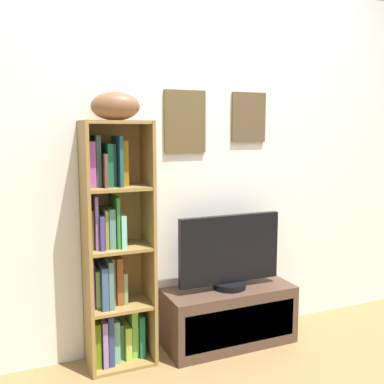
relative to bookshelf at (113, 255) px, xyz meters
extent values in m
cube|color=silver|center=(0.59, 0.14, 0.52)|extent=(4.80, 0.06, 2.40)
cube|color=brown|center=(0.51, 0.10, 0.80)|extent=(0.28, 0.02, 0.40)
cube|color=#93ADBB|center=(0.51, 0.09, 0.80)|extent=(0.23, 0.01, 0.35)
cube|color=brown|center=(0.98, 0.10, 0.84)|extent=(0.26, 0.02, 0.34)
cube|color=slate|center=(0.98, 0.09, 0.84)|extent=(0.21, 0.01, 0.29)
cube|color=olive|center=(-0.16, -0.03, 0.06)|extent=(0.02, 0.27, 1.48)
cube|color=olive|center=(0.22, -0.03, 0.06)|extent=(0.02, 0.27, 1.48)
cube|color=olive|center=(0.03, 0.10, 0.06)|extent=(0.40, 0.01, 1.48)
cube|color=olive|center=(0.03, -0.03, -0.67)|extent=(0.36, 0.26, 0.02)
cube|color=olive|center=(0.03, -0.03, -0.31)|extent=(0.36, 0.26, 0.02)
cube|color=olive|center=(0.03, -0.03, 0.05)|extent=(0.36, 0.26, 0.02)
cube|color=olive|center=(0.03, -0.03, 0.41)|extent=(0.36, 0.26, 0.02)
cube|color=olive|center=(0.03, -0.03, 0.79)|extent=(0.36, 0.26, 0.02)
cube|color=#617E13|center=(-0.12, 0.00, -0.52)|extent=(0.04, 0.19, 0.28)
cube|color=#8E72B1|center=(-0.08, -0.01, -0.52)|extent=(0.03, 0.21, 0.28)
cube|color=navy|center=(-0.04, 0.00, -0.50)|extent=(0.03, 0.20, 0.31)
cube|color=#63A98F|center=(0.00, 0.01, -0.53)|extent=(0.03, 0.18, 0.26)
cube|color=#497348|center=(0.03, 0.03, -0.55)|extent=(0.03, 0.14, 0.22)
cube|color=#A5C947|center=(0.07, 0.01, -0.55)|extent=(0.04, 0.17, 0.21)
cube|color=#75BB46|center=(0.12, 0.02, -0.50)|extent=(0.04, 0.15, 0.31)
cube|color=#1B6744|center=(0.16, 0.01, -0.53)|extent=(0.03, 0.18, 0.27)
cube|color=#834298|center=(-0.14, 0.02, -0.16)|extent=(0.02, 0.16, 0.29)
cube|color=#8CBE64|center=(-0.11, 0.01, -0.19)|extent=(0.02, 0.17, 0.23)
cube|color=#375580|center=(-0.08, -0.01, -0.17)|extent=(0.04, 0.22, 0.26)
cube|color=slate|center=(-0.04, -0.01, -0.16)|extent=(0.03, 0.22, 0.29)
cube|color=brown|center=(-0.01, 0.02, -0.16)|extent=(0.02, 0.15, 0.29)
cube|color=brown|center=(0.03, 0.01, -0.15)|extent=(0.04, 0.17, 0.29)
cube|color=#778F56|center=(0.06, 0.01, -0.20)|extent=(0.02, 0.17, 0.19)
cube|color=#B49F46|center=(-0.13, 0.02, 0.18)|extent=(0.02, 0.16, 0.23)
cube|color=#876CB6|center=(-0.11, 0.00, 0.22)|extent=(0.02, 0.19, 0.31)
cube|color=#3F366F|center=(-0.08, -0.01, 0.16)|extent=(0.03, 0.21, 0.20)
cube|color=olive|center=(-0.05, 0.00, 0.17)|extent=(0.02, 0.20, 0.23)
cube|color=slate|center=(-0.02, 0.00, 0.18)|extent=(0.04, 0.20, 0.23)
cube|color=#2C792C|center=(0.01, -0.01, 0.21)|extent=(0.02, 0.21, 0.30)
cube|color=#7DC8B5|center=(0.04, -0.01, 0.16)|extent=(0.03, 0.22, 0.19)
cube|color=#A648A0|center=(-0.12, 0.01, 0.55)|extent=(0.04, 0.17, 0.26)
cube|color=#305045|center=(-0.08, 0.02, 0.57)|extent=(0.03, 0.16, 0.30)
cube|color=brown|center=(-0.05, -0.01, 0.52)|extent=(0.02, 0.21, 0.19)
cube|color=#145D35|center=(-0.02, 0.01, 0.55)|extent=(0.03, 0.18, 0.25)
cube|color=#314253|center=(0.01, 0.02, 0.54)|extent=(0.02, 0.15, 0.25)
cube|color=#1B4C52|center=(0.04, -0.01, 0.57)|extent=(0.02, 0.21, 0.29)
cube|color=#936517|center=(0.07, 0.02, 0.55)|extent=(0.04, 0.16, 0.27)
ellipsoid|color=brown|center=(0.03, -0.03, 0.88)|extent=(0.31, 0.24, 0.16)
cube|color=#4C3528|center=(0.76, -0.07, -0.49)|extent=(0.87, 0.35, 0.39)
cube|color=#36261D|center=(0.76, -0.24, -0.49)|extent=(0.78, 0.01, 0.25)
cylinder|color=black|center=(0.76, -0.07, -0.27)|extent=(0.22, 0.22, 0.04)
cube|color=black|center=(0.76, -0.07, -0.03)|extent=(0.71, 0.04, 0.45)
cube|color=white|center=(0.76, -0.08, -0.03)|extent=(0.67, 0.01, 0.41)
camera|label=1|loc=(-0.59, -2.58, 0.74)|focal=41.67mm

